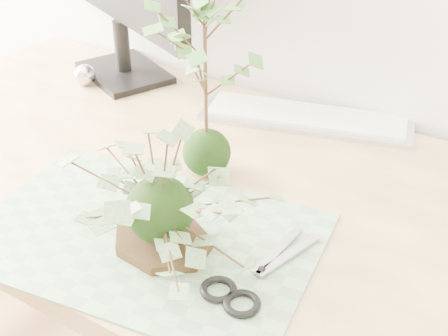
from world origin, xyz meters
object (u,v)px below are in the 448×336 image
Objects in this scene: desk at (244,234)px; maple_kokedama at (205,40)px; ivy_kokedama at (158,182)px; keyboard at (306,117)px.

desk is 0.34m from maple_kokedama.
keyboard is (-0.00, 0.47, -0.11)m from ivy_kokedama.
maple_kokedama reaches higher than desk.
keyboard is (0.06, 0.27, -0.23)m from maple_kokedama.
ivy_kokedama reaches higher than desk.
desk is 4.90× the size of ivy_kokedama.
keyboard is at bearing 77.78° from maple_kokedama.
keyboard is (-0.03, 0.28, 0.10)m from desk.
maple_kokedama is 0.36m from keyboard.
ivy_kokedama is 0.95× the size of maple_kokedama.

